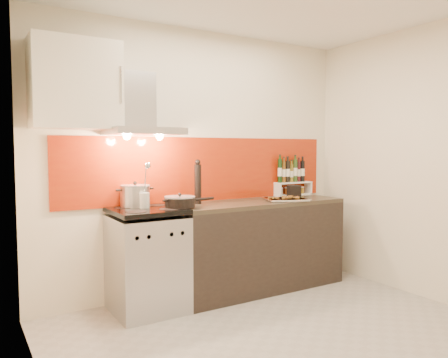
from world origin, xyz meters
TOP-DOWN VIEW (x-y plane):
  - floor at (0.00, 0.00)m, footprint 3.40×3.40m
  - back_wall at (0.00, 1.40)m, footprint 3.40×0.02m
  - left_wall at (-1.70, 0.00)m, footprint 0.02×2.80m
  - right_wall at (1.70, 0.00)m, footprint 0.02×2.80m
  - backsplash at (0.05, 1.39)m, footprint 3.00×0.02m
  - range_stove at (-0.70, 1.10)m, footprint 0.60×0.60m
  - counter at (0.50, 1.10)m, footprint 1.80×0.60m
  - range_hood at (-0.70, 1.24)m, footprint 0.62×0.50m
  - upper_cabinet at (-1.25, 1.22)m, footprint 0.70×0.35m
  - stock_pot at (-0.74, 1.27)m, footprint 0.27×0.27m
  - saute_pan at (-0.41, 1.02)m, footprint 0.53×0.27m
  - utensil_jar at (-0.71, 1.12)m, footprint 0.09×0.13m
  - pepper_mill at (-0.14, 1.21)m, footprint 0.07×0.07m
  - step_shelf at (1.13, 1.32)m, footprint 0.47×0.13m
  - caddy_box at (1.07, 1.22)m, footprint 0.15×0.08m
  - baking_tray at (0.76, 0.98)m, footprint 0.51×0.45m

SIDE VIEW (x-z plane):
  - floor at x=0.00m, z-range 0.00..0.00m
  - range_stove at x=-0.70m, z-range -0.01..0.90m
  - counter at x=0.50m, z-range 0.00..0.90m
  - baking_tray at x=0.76m, z-range 0.90..0.93m
  - saute_pan at x=-0.41m, z-range 0.90..1.02m
  - caddy_box at x=1.07m, z-range 0.90..1.02m
  - stock_pot at x=-0.74m, z-range 0.89..1.12m
  - utensil_jar at x=-0.71m, z-range 0.82..1.23m
  - step_shelf at x=1.13m, z-range 0.88..1.30m
  - pepper_mill at x=-0.14m, z-range 0.89..1.32m
  - backsplash at x=0.05m, z-range 0.90..1.54m
  - back_wall at x=0.00m, z-range 0.00..2.60m
  - left_wall at x=-1.70m, z-range 0.00..2.60m
  - right_wall at x=1.70m, z-range 0.00..2.60m
  - range_hood at x=-0.70m, z-range 1.44..2.05m
  - upper_cabinet at x=-1.25m, z-range 1.59..2.31m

